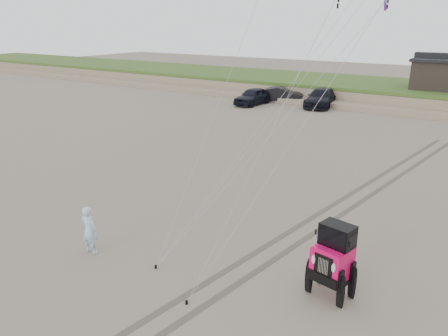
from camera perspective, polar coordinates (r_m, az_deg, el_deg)
The scene contains 10 objects.
ground at distance 14.97m, azimuth -2.52°, elevation -13.44°, with size 160.00×160.00×0.00m, color #6B6054.
dune_ridge at distance 48.82m, azimuth 24.62°, elevation 8.57°, with size 160.00×14.25×1.73m.
truck_a at distance 44.24m, azimuth 3.80°, elevation 9.34°, with size 1.96×4.87×1.66m, color black.
truck_b at distance 46.00m, azimuth 7.42°, elevation 9.48°, with size 1.59×4.57×1.50m, color black.
truck_c at distance 44.10m, azimuth 12.55°, elevation 8.94°, with size 2.40×5.91×1.71m, color black.
jeep at distance 13.76m, azimuth 13.86°, elevation -12.62°, with size 2.15×4.98×1.85m, color #DD0952, non-canonical shape.
man at distance 16.40m, azimuth -17.19°, elevation -7.71°, with size 0.65×0.43×1.79m, color #8EB6DC.
stake_main at distance 15.31m, azimuth -8.91°, elevation -12.62°, with size 0.08×0.08×0.12m, color black.
stake_aux at distance 13.53m, azimuth -4.92°, elevation -17.08°, with size 0.08×0.08×0.12m, color black.
tire_tracks at distance 20.62m, azimuth 15.39°, elevation -4.73°, with size 5.22×29.74×0.01m.
Camera 1 is at (7.55, -10.20, 7.94)m, focal length 35.00 mm.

